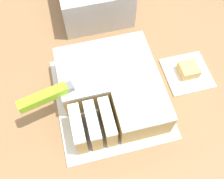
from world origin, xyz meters
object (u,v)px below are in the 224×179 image
cake (113,87)px  knife (58,92)px  cake_board (112,98)px  brownie (190,69)px

cake → knife: size_ratio=0.80×
cake_board → knife: (-0.12, -0.00, 0.09)m
cake_board → cake: size_ratio=1.17×
knife → cake_board: bearing=-11.8°
cake_board → brownie: (0.22, 0.02, 0.02)m
knife → brownie: size_ratio=6.59×
cake → brownie: cake is taller
brownie → cake: bearing=-175.4°
cake → knife: 0.14m
brownie → cake_board: bearing=-174.1°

